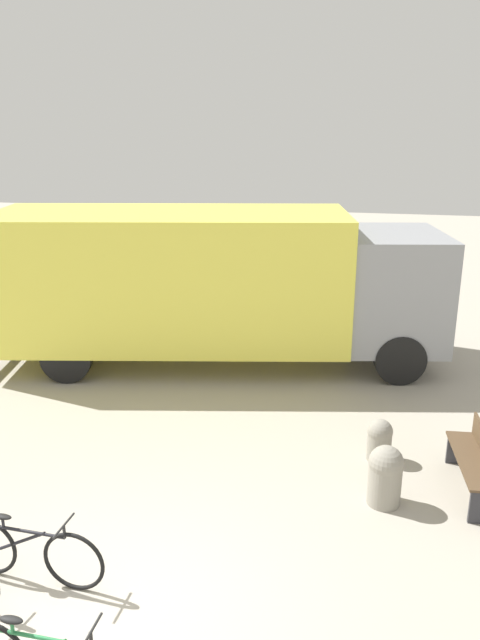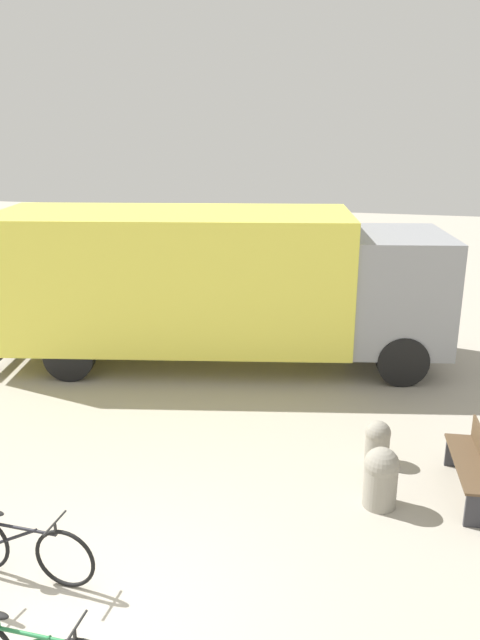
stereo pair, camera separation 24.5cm
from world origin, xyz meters
name	(u,v)px [view 2 (the right image)]	position (x,y,z in m)	size (l,w,h in m)	color
ground_plane	(82,626)	(0.00, 0.00, 0.00)	(60.00, 60.00, 0.00)	#A8A091
delivery_truck	(215,280)	(-0.60, 7.30, 1.74)	(9.29, 4.19, 3.10)	#EAE04C
park_bench	(474,464)	(4.05, 3.31, 0.46)	(0.53, 1.57, 0.82)	brown
bicycle_middle	(22,548)	(-0.93, 0.50, 0.38)	(1.75, 0.44, 0.80)	black
bollard_near_bench	(381,476)	(2.85, 2.78, 0.44)	(0.46, 0.46, 0.83)	gray
bollard_far_bench	(378,441)	(2.79, 3.91, 0.34)	(0.37, 0.37, 0.65)	gray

